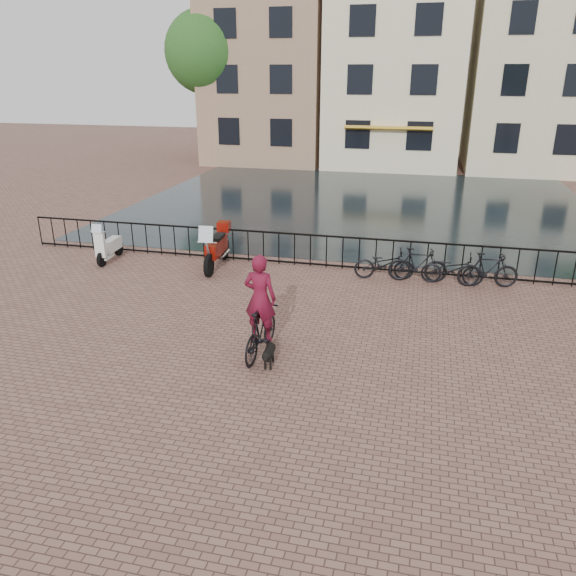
% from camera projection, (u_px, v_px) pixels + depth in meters
% --- Properties ---
extents(ground, '(100.00, 100.00, 0.00)m').
position_uv_depth(ground, '(249.00, 409.00, 10.05)').
color(ground, brown).
rests_on(ground, ground).
extents(canal_water, '(20.00, 20.00, 0.00)m').
position_uv_depth(canal_water, '(361.00, 203.00, 25.73)').
color(canal_water, black).
rests_on(canal_water, ground).
extents(railing, '(20.00, 0.05, 1.02)m').
position_uv_depth(railing, '(326.00, 252.00, 17.11)').
color(railing, black).
rests_on(railing, ground).
extents(canal_house_left, '(7.50, 9.00, 12.80)m').
position_uv_depth(canal_house_left, '(273.00, 59.00, 36.56)').
color(canal_house_left, '#907353').
rests_on(canal_house_left, ground).
extents(canal_house_mid, '(8.00, 9.50, 11.80)m').
position_uv_depth(canal_house_mid, '(397.00, 67.00, 34.99)').
color(canal_house_mid, beige).
rests_on(canal_house_mid, ground).
extents(canal_house_right, '(7.00, 9.00, 13.30)m').
position_uv_depth(canal_house_right, '(536.00, 53.00, 32.97)').
color(canal_house_right, beige).
rests_on(canal_house_right, ground).
extents(tree_far_left, '(5.04, 5.04, 9.27)m').
position_uv_depth(tree_far_left, '(206.00, 52.00, 34.49)').
color(tree_far_left, black).
rests_on(tree_far_left, ground).
extents(cyclist, '(0.86, 1.94, 2.61)m').
position_uv_depth(cyclist, '(260.00, 312.00, 11.63)').
color(cyclist, black).
rests_on(cyclist, ground).
extents(dog, '(0.31, 0.75, 0.49)m').
position_uv_depth(dog, '(269.00, 355.00, 11.44)').
color(dog, black).
rests_on(dog, ground).
extents(motorcycle, '(0.69, 2.25, 1.59)m').
position_uv_depth(motorcycle, '(216.00, 243.00, 17.02)').
color(motorcycle, maroon).
rests_on(motorcycle, ground).
extents(scooter, '(0.53, 1.52, 1.39)m').
position_uv_depth(scooter, '(109.00, 240.00, 17.67)').
color(scooter, white).
rests_on(scooter, ground).
extents(parked_bike_0, '(1.79, 0.85, 0.90)m').
position_uv_depth(parked_bike_0, '(384.00, 264.00, 16.20)').
color(parked_bike_0, black).
rests_on(parked_bike_0, ground).
extents(parked_bike_1, '(1.70, 0.62, 1.00)m').
position_uv_depth(parked_bike_1, '(418.00, 265.00, 15.97)').
color(parked_bike_1, black).
rests_on(parked_bike_1, ground).
extents(parked_bike_2, '(1.72, 0.61, 0.90)m').
position_uv_depth(parked_bike_2, '(452.00, 269.00, 15.78)').
color(parked_bike_2, black).
rests_on(parked_bike_2, ground).
extents(parked_bike_3, '(1.72, 0.72, 1.00)m').
position_uv_depth(parked_bike_3, '(488.00, 270.00, 15.55)').
color(parked_bike_3, black).
rests_on(parked_bike_3, ground).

